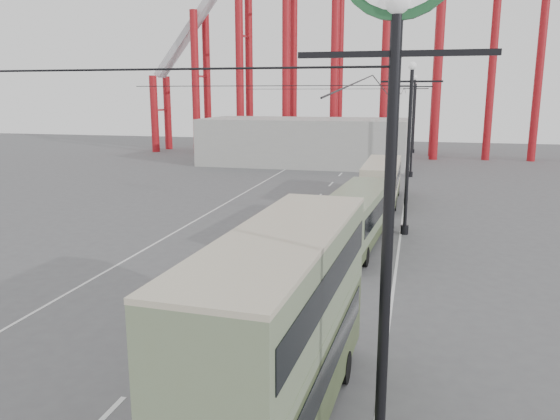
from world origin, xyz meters
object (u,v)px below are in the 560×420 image
(double_decker_bus, at_px, (283,322))
(single_decker_green, at_px, (357,215))
(lamp_post_near, at_px, (394,82))
(pedestrian, at_px, (236,288))
(single_decker_cream, at_px, (382,179))

(double_decker_bus, bearing_deg, single_decker_green, 92.91)
(lamp_post_near, distance_m, single_decker_green, 19.24)
(lamp_post_near, relative_size, single_decker_green, 1.07)
(double_decker_bus, bearing_deg, lamp_post_near, -35.30)
(lamp_post_near, relative_size, pedestrian, 5.47)
(double_decker_bus, bearing_deg, single_decker_cream, 91.85)
(lamp_post_near, bearing_deg, double_decker_bus, 142.00)
(pedestrian, bearing_deg, single_decker_green, -119.93)
(double_decker_bus, height_order, single_decker_cream, double_decker_bus)
(lamp_post_near, xyz_separation_m, single_decker_cream, (-1.88, 30.12, -6.23))
(lamp_post_near, relative_size, single_decker_cream, 1.16)
(single_decker_green, distance_m, single_decker_cream, 12.10)
(single_decker_green, bearing_deg, lamp_post_near, -78.24)
(single_decker_green, relative_size, single_decker_cream, 1.08)
(double_decker_bus, bearing_deg, pedestrian, 120.24)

